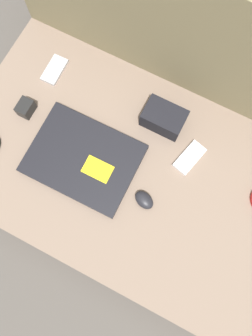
{
  "coord_description": "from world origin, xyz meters",
  "views": [
    {
      "loc": [
        0.11,
        -0.21,
        1.15
      ],
      "look_at": [
        0.0,
        0.0,
        0.15
      ],
      "focal_mm": 35.0,
      "sensor_mm": 36.0,
      "label": 1
    }
  ],
  "objects": [
    {
      "name": "ground_plane",
      "position": [
        0.0,
        0.0,
        0.0
      ],
      "size": [
        8.0,
        8.0,
        0.0
      ],
      "primitive_type": "plane",
      "color": "#4C4742"
    },
    {
      "name": "couch_seat",
      "position": [
        0.0,
        0.0,
        0.07
      ],
      "size": [
        1.12,
        0.69,
        0.13
      ],
      "color": "#7A6656",
      "rests_on": "ground_plane"
    },
    {
      "name": "couch_backrest",
      "position": [
        0.0,
        0.44,
        0.29
      ],
      "size": [
        1.12,
        0.2,
        0.58
      ],
      "color": "#756B4C",
      "rests_on": "ground_plane"
    },
    {
      "name": "laptop",
      "position": [
        -0.14,
        -0.03,
        0.14
      ],
      "size": [
        0.34,
        0.26,
        0.03
      ],
      "rotation": [
        0.0,
        0.0,
        0.01
      ],
      "color": "black",
      "rests_on": "couch_seat"
    },
    {
      "name": "computer_mouse",
      "position": [
        0.1,
        -0.06,
        0.15
      ],
      "size": [
        0.08,
        0.06,
        0.03
      ],
      "rotation": [
        0.0,
        0.0,
        -0.34
      ],
      "color": "black",
      "rests_on": "couch_seat"
    },
    {
      "name": "phone_silver",
      "position": [
        -0.38,
        0.2,
        0.14
      ],
      "size": [
        0.06,
        0.11,
        0.01
      ],
      "rotation": [
        0.0,
        0.0,
        0.02
      ],
      "color": "#B7B7BC",
      "rests_on": "couch_seat"
    },
    {
      "name": "phone_black",
      "position": [
        0.16,
        0.13,
        0.14
      ],
      "size": [
        0.08,
        0.12,
        0.01
      ],
      "rotation": [
        0.0,
        0.0,
        -0.24
      ],
      "color": "silver",
      "rests_on": "couch_seat"
    },
    {
      "name": "camera_pouch",
      "position": [
        0.03,
        0.2,
        0.17
      ],
      "size": [
        0.13,
        0.09,
        0.07
      ],
      "color": "black",
      "rests_on": "couch_seat"
    },
    {
      "name": "charger_brick",
      "position": [
        -0.39,
        0.03,
        0.15
      ],
      "size": [
        0.04,
        0.06,
        0.05
      ],
      "color": "black",
      "rests_on": "couch_seat"
    }
  ]
}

